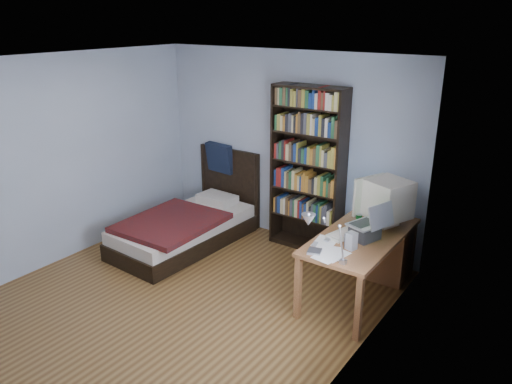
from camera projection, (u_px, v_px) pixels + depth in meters
room at (176, 192)px, 4.92m from camera, size 4.20×4.24×2.50m
desk at (375, 247)px, 5.66m from camera, size 0.75×1.57×0.73m
crt_monitor at (386, 199)px, 5.39m from camera, size 0.59×0.54×0.52m
laptop at (367, 229)px, 5.07m from camera, size 0.42×0.40×0.41m
desk_lamp at (314, 225)px, 4.23m from camera, size 0.23×0.52×0.61m
keyboard at (346, 233)px, 5.21m from camera, size 0.29×0.49×0.04m
speaker at (351, 241)px, 4.87m from camera, size 0.11×0.11×0.18m
soda_can at (359, 220)px, 5.44m from camera, size 0.07×0.07×0.12m
mouse at (371, 224)px, 5.44m from camera, size 0.06×0.10×0.03m
phone_silver at (328, 240)px, 5.08m from camera, size 0.06×0.10×0.02m
phone_grey at (315, 244)px, 4.98m from camera, size 0.06×0.10×0.02m
external_drive at (314, 252)px, 4.82m from camera, size 0.16×0.16×0.03m
bookshelf at (308, 170)px, 6.27m from camera, size 0.95×0.30×2.11m
bed at (188, 225)px, 6.65m from camera, size 1.08×2.07×1.16m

